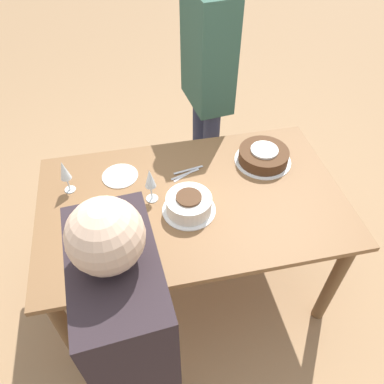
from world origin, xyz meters
TOP-DOWN VIEW (x-y plane):
  - ground_plane at (0.00, 0.00)m, footprint 12.00×12.00m
  - dining_table at (0.00, 0.00)m, footprint 1.55×0.94m
  - cake_center_white at (0.03, 0.07)m, footprint 0.26×0.26m
  - cake_front_chocolate at (-0.45, -0.20)m, footprint 0.32×0.32m
  - cake_back_decorated at (0.45, 0.10)m, footprint 0.29×0.29m
  - wine_glass_near at (0.61, -0.19)m, footprint 0.06×0.06m
  - wine_glass_far at (0.20, -0.04)m, footprint 0.06×0.06m
  - dessert_plate_right at (0.35, -0.24)m, footprint 0.19×0.19m
  - fork_pile at (-0.01, -0.19)m, footprint 0.20×0.09m
  - person_cutting at (-0.26, -0.80)m, footprint 0.27×0.42m
  - person_watching at (0.35, 0.74)m, footprint 0.25×0.42m

SIDE VIEW (x-z plane):
  - ground_plane at x=0.00m, z-range 0.00..0.00m
  - dining_table at x=0.00m, z-range 0.28..1.05m
  - dessert_plate_right at x=0.35m, z-range 0.77..0.78m
  - fork_pile at x=-0.01m, z-range 0.77..0.78m
  - cake_front_chocolate at x=-0.45m, z-range 0.77..0.85m
  - cake_back_decorated at x=0.45m, z-range 0.77..0.85m
  - cake_center_white at x=0.03m, z-range 0.77..0.87m
  - wine_glass_near at x=0.61m, z-range 0.81..1.00m
  - wine_glass_far at x=0.20m, z-range 0.81..1.01m
  - person_watching at x=0.35m, z-range 0.16..1.76m
  - person_cutting at x=-0.26m, z-range 0.18..1.87m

